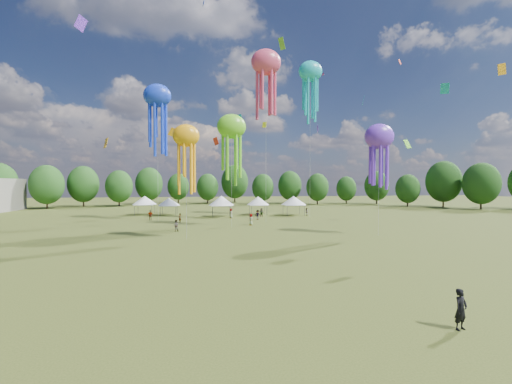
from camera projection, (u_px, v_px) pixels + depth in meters
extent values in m
plane|color=#384416|center=(303.00, 328.00, 15.00)|extent=(300.00, 300.00, 0.00)
imported|color=black|center=(461.00, 309.00, 14.78)|extent=(0.80, 0.65, 1.90)
imported|color=gray|center=(176.00, 226.00, 45.22)|extent=(0.81, 0.65, 1.61)
imported|color=gray|center=(231.00, 213.00, 62.62)|extent=(0.69, 0.97, 1.88)
imported|color=gray|center=(306.00, 212.00, 67.19)|extent=(0.84, 0.94, 1.61)
imported|color=gray|center=(258.00, 215.00, 59.84)|extent=(1.32, 0.99, 1.82)
imported|color=gray|center=(150.00, 215.00, 59.01)|extent=(1.13, 0.61, 1.84)
imported|color=gray|center=(261.00, 212.00, 65.09)|extent=(1.61, 1.36, 1.74)
imported|color=gray|center=(180.00, 218.00, 55.61)|extent=(0.51, 0.66, 1.59)
imported|color=gray|center=(251.00, 219.00, 52.02)|extent=(0.71, 0.97, 1.84)
cylinder|color=#47474C|center=(134.00, 211.00, 67.29)|extent=(0.08, 0.08, 2.15)
cylinder|color=#47474C|center=(138.00, 209.00, 70.77)|extent=(0.08, 0.08, 2.15)
cylinder|color=#47474C|center=(152.00, 210.00, 67.81)|extent=(0.08, 0.08, 2.15)
cylinder|color=#47474C|center=(154.00, 209.00, 71.28)|extent=(0.08, 0.08, 2.15)
cube|color=white|center=(145.00, 205.00, 69.26)|extent=(3.91, 3.91, 0.10)
cone|color=white|center=(145.00, 200.00, 69.23)|extent=(5.09, 5.09, 1.84)
cylinder|color=#47474C|center=(160.00, 211.00, 66.91)|extent=(0.08, 0.08, 1.96)
cylinder|color=#47474C|center=(162.00, 210.00, 70.03)|extent=(0.08, 0.08, 1.96)
cylinder|color=#47474C|center=(176.00, 211.00, 67.37)|extent=(0.08, 0.08, 1.96)
cylinder|color=#47474C|center=(177.00, 210.00, 70.49)|extent=(0.08, 0.08, 1.96)
cube|color=white|center=(169.00, 206.00, 68.67)|extent=(3.55, 3.55, 0.10)
cone|color=white|center=(169.00, 202.00, 68.65)|extent=(4.62, 4.62, 1.68)
cylinder|color=#47474C|center=(213.00, 212.00, 63.13)|extent=(0.08, 0.08, 2.26)
cylinder|color=#47474C|center=(213.00, 211.00, 66.65)|extent=(0.08, 0.08, 2.26)
cylinder|color=#47474C|center=(231.00, 212.00, 63.65)|extent=(0.08, 0.08, 2.26)
cylinder|color=#47474C|center=(230.00, 210.00, 67.18)|extent=(0.08, 0.08, 2.26)
cube|color=white|center=(221.00, 205.00, 65.12)|extent=(3.96, 3.96, 0.10)
cone|color=white|center=(221.00, 200.00, 65.09)|extent=(5.15, 5.15, 1.94)
cylinder|color=#47474C|center=(251.00, 211.00, 67.24)|extent=(0.08, 0.08, 2.09)
cylinder|color=#47474C|center=(249.00, 209.00, 70.52)|extent=(0.08, 0.08, 2.09)
cylinder|color=#47474C|center=(267.00, 211.00, 67.73)|extent=(0.08, 0.08, 2.09)
cylinder|color=#47474C|center=(264.00, 209.00, 71.00)|extent=(0.08, 0.08, 2.09)
cube|color=white|center=(258.00, 205.00, 69.09)|extent=(3.71, 3.71, 0.10)
cone|color=white|center=(258.00, 201.00, 69.07)|extent=(4.83, 4.83, 1.79)
cylinder|color=#47474C|center=(287.00, 211.00, 65.97)|extent=(0.08, 0.08, 2.17)
cylinder|color=#47474C|center=(283.00, 210.00, 69.63)|extent=(0.08, 0.08, 2.17)
cylinder|color=#47474C|center=(304.00, 211.00, 66.51)|extent=(0.08, 0.08, 2.17)
cylinder|color=#47474C|center=(299.00, 209.00, 70.18)|extent=(0.08, 0.08, 2.17)
cube|color=white|center=(294.00, 205.00, 68.04)|extent=(4.11, 4.11, 0.10)
cone|color=white|center=(294.00, 200.00, 68.01)|extent=(5.34, 5.34, 1.86)
ellipsoid|color=#6CDB24|center=(231.00, 127.00, 49.57)|extent=(4.52, 3.17, 3.84)
cylinder|color=beige|center=(232.00, 177.00, 49.78)|extent=(0.03, 0.03, 15.66)
ellipsoid|color=#E04265|center=(266.00, 62.00, 56.13)|extent=(5.34, 3.74, 4.54)
cylinder|color=beige|center=(266.00, 142.00, 56.50)|extent=(0.03, 0.03, 28.16)
ellipsoid|color=#7333E3|center=(379.00, 137.00, 41.36)|extent=(3.91, 2.73, 3.32)
cylinder|color=beige|center=(379.00, 186.00, 41.53)|extent=(0.03, 0.03, 12.88)
ellipsoid|color=blue|center=(157.00, 96.00, 56.85)|extent=(4.87, 3.41, 4.14)
cylinder|color=beige|center=(158.00, 159.00, 57.15)|extent=(0.03, 0.03, 22.47)
ellipsoid|color=#F9A20F|center=(186.00, 136.00, 38.37)|extent=(3.21, 2.25, 2.73)
cylinder|color=beige|center=(186.00, 188.00, 38.54)|extent=(0.03, 0.03, 12.56)
ellipsoid|color=#17BCC6|center=(310.00, 71.00, 63.54)|extent=(4.79, 3.35, 4.07)
cylinder|color=beige|center=(310.00, 145.00, 63.93)|extent=(0.03, 0.03, 29.19)
cube|color=blue|center=(204.00, 3.00, 47.91)|extent=(0.31, 0.73, 0.88)
cube|color=#17BCC6|center=(239.00, 119.00, 76.04)|extent=(1.68, 1.57, 2.28)
cube|color=#E04265|center=(323.00, 74.00, 80.68)|extent=(0.41, 0.74, 0.81)
cube|color=#F82F16|center=(216.00, 141.00, 63.52)|extent=(1.23, 0.86, 1.68)
cube|color=#F9A20F|center=(502.00, 69.00, 40.92)|extent=(1.35, 0.28, 1.59)
cube|color=#17BCC6|center=(445.00, 88.00, 45.01)|extent=(0.99, 1.28, 1.51)
cube|color=#7333E3|center=(81.00, 23.00, 35.24)|extent=(1.12, 1.05, 1.64)
cube|color=#F9A20F|center=(172.00, 132.00, 85.38)|extent=(2.39, 1.05, 2.69)
cube|color=#6CDB24|center=(282.00, 44.00, 60.12)|extent=(1.30, 2.21, 2.29)
cube|color=#17BCC6|center=(363.00, 101.00, 68.99)|extent=(0.99, 1.68, 2.03)
cube|color=#7333E3|center=(318.00, 129.00, 79.34)|extent=(0.23, 1.69, 1.95)
cube|color=#F82F16|center=(400.00, 62.00, 40.69)|extent=(0.70, 0.42, 0.85)
cube|color=#F9A20F|center=(106.00, 143.00, 62.97)|extent=(1.26, 1.73, 2.12)
cube|color=#EEFF1A|center=(264.00, 125.00, 60.79)|extent=(0.86, 0.55, 1.14)
cube|color=#6CDB24|center=(407.00, 144.00, 53.99)|extent=(1.59, 1.11, 1.63)
cylinder|color=#38281C|center=(47.00, 203.00, 85.30)|extent=(0.44, 0.44, 3.36)
ellipsoid|color=#1F4617|center=(47.00, 185.00, 85.17)|extent=(8.40, 8.40, 10.51)
cylinder|color=#38281C|center=(84.00, 201.00, 93.48)|extent=(0.44, 0.44, 3.41)
ellipsoid|color=#1F4617|center=(83.00, 184.00, 93.35)|extent=(8.53, 8.53, 10.66)
cylinder|color=#38281C|center=(119.00, 201.00, 94.51)|extent=(0.44, 0.44, 3.07)
ellipsoid|color=#1F4617|center=(119.00, 186.00, 94.39)|extent=(7.66, 7.66, 9.58)
cylinder|color=#38281C|center=(149.00, 199.00, 103.77)|extent=(0.44, 0.44, 3.43)
ellipsoid|color=#1F4617|center=(149.00, 184.00, 103.63)|extent=(8.58, 8.58, 10.73)
cylinder|color=#38281C|center=(178.00, 199.00, 110.62)|extent=(0.44, 0.44, 2.95)
ellipsoid|color=#1F4617|center=(178.00, 187.00, 110.51)|extent=(7.37, 7.37, 9.21)
cylinder|color=#38281C|center=(208.00, 199.00, 108.25)|extent=(0.44, 0.44, 2.89)
ellipsoid|color=#1F4617|center=(208.00, 187.00, 108.14)|extent=(7.23, 7.23, 9.04)
cylinder|color=#38281C|center=(235.00, 197.00, 114.04)|extent=(0.44, 0.44, 3.84)
ellipsoid|color=#1F4617|center=(235.00, 182.00, 113.89)|extent=(9.60, 9.60, 11.99)
cylinder|color=#38281C|center=(263.00, 200.00, 104.35)|extent=(0.44, 0.44, 2.84)
ellipsoid|color=#1F4617|center=(263.00, 187.00, 104.24)|extent=(7.11, 7.11, 8.89)
cylinder|color=#38281C|center=(290.00, 199.00, 108.34)|extent=(0.44, 0.44, 3.16)
ellipsoid|color=#1F4617|center=(290.00, 185.00, 108.22)|extent=(7.91, 7.91, 9.88)
cylinder|color=#38281C|center=(317.00, 200.00, 103.81)|extent=(0.44, 0.44, 2.88)
ellipsoid|color=#1F4617|center=(317.00, 187.00, 103.70)|extent=(7.21, 7.21, 9.01)
cylinder|color=#38281C|center=(346.00, 200.00, 107.34)|extent=(0.44, 0.44, 2.63)
ellipsoid|color=#1F4617|center=(346.00, 189.00, 107.24)|extent=(6.57, 6.57, 8.22)
cylinder|color=#38281C|center=(377.00, 199.00, 105.19)|extent=(0.44, 0.44, 3.13)
ellipsoid|color=#1F4617|center=(377.00, 186.00, 105.07)|extent=(7.81, 7.81, 9.77)
cylinder|color=#38281C|center=(408.00, 202.00, 93.87)|extent=(0.44, 0.44, 2.72)
ellipsoid|color=#1F4617|center=(408.00, 189.00, 93.77)|extent=(6.80, 6.80, 8.50)
cylinder|color=#38281C|center=(443.00, 200.00, 92.37)|extent=(0.44, 0.44, 3.81)
ellipsoid|color=#1F4617|center=(444.00, 181.00, 92.23)|extent=(9.52, 9.52, 11.90)
cylinder|color=#38281C|center=(481.00, 203.00, 83.89)|extent=(0.44, 0.44, 3.51)
ellipsoid|color=#1F4617|center=(481.00, 183.00, 83.75)|extent=(8.78, 8.78, 10.97)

